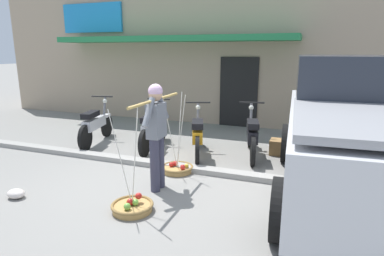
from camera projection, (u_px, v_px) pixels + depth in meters
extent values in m
plane|color=gray|center=(151.00, 181.00, 5.55)|extent=(90.00, 90.00, 0.00)
cube|color=gray|center=(168.00, 165.00, 6.18)|extent=(20.00, 0.24, 0.10)
cylinder|color=#38384C|center=(155.00, 165.00, 5.08)|extent=(0.15, 0.15, 0.86)
cylinder|color=#38384C|center=(160.00, 162.00, 5.25)|extent=(0.15, 0.15, 0.86)
cube|color=slate|center=(156.00, 121.00, 5.00)|extent=(0.20, 0.34, 0.54)
sphere|color=tan|center=(156.00, 94.00, 4.91)|extent=(0.21, 0.21, 0.21)
sphere|color=#D1A8CC|center=(155.00, 91.00, 4.89)|extent=(0.22, 0.22, 0.22)
cylinder|color=slate|center=(149.00, 112.00, 4.74)|extent=(0.09, 0.34, 0.43)
cylinder|color=slate|center=(163.00, 107.00, 5.18)|extent=(0.09, 0.34, 0.43)
cylinder|color=tan|center=(156.00, 100.00, 4.93)|extent=(0.05, 1.61, 0.04)
cylinder|color=#B2894C|center=(132.00, 208.00, 4.52)|extent=(0.55, 0.55, 0.09)
torus|color=olive|center=(132.00, 205.00, 4.51)|extent=(0.59, 0.59, 0.05)
sphere|color=#79BB47|center=(135.00, 202.00, 4.49)|extent=(0.09, 0.09, 0.09)
sphere|color=#AE201B|center=(133.00, 202.00, 4.52)|extent=(0.08, 0.08, 0.08)
sphere|color=#B3211C|center=(130.00, 202.00, 4.49)|extent=(0.10, 0.10, 0.10)
sphere|color=gold|center=(129.00, 202.00, 4.52)|extent=(0.08, 0.08, 0.08)
sphere|color=#6FAC41|center=(127.00, 207.00, 4.37)|extent=(0.10, 0.10, 0.10)
sphere|color=red|center=(139.00, 196.00, 4.56)|extent=(0.09, 0.09, 0.09)
cylinder|color=silver|center=(135.00, 156.00, 4.47)|extent=(0.01, 0.26, 1.36)
cylinder|color=silver|center=(120.00, 159.00, 4.33)|extent=(0.23, 0.14, 1.36)
cylinder|color=silver|center=(135.00, 161.00, 4.26)|extent=(0.23, 0.14, 1.36)
cylinder|color=#B2894C|center=(177.00, 169.00, 5.99)|extent=(0.55, 0.55, 0.09)
torus|color=olive|center=(177.00, 167.00, 5.97)|extent=(0.59, 0.59, 0.05)
sphere|color=red|center=(183.00, 167.00, 5.84)|extent=(0.09, 0.09, 0.09)
sphere|color=red|center=(175.00, 164.00, 6.02)|extent=(0.10, 0.10, 0.10)
sphere|color=red|center=(171.00, 165.00, 5.98)|extent=(0.09, 0.09, 0.09)
sphere|color=yellow|center=(186.00, 166.00, 5.93)|extent=(0.08, 0.08, 0.08)
cylinder|color=silver|center=(180.00, 130.00, 5.93)|extent=(0.01, 0.26, 1.36)
cylinder|color=silver|center=(170.00, 132.00, 5.80)|extent=(0.23, 0.14, 1.36)
cylinder|color=silver|center=(181.00, 133.00, 5.72)|extent=(0.23, 0.14, 1.36)
cylinder|color=black|center=(107.00, 125.00, 8.39)|extent=(0.21, 0.58, 0.58)
cylinder|color=black|center=(85.00, 138.00, 7.20)|extent=(0.21, 0.58, 0.58)
cube|color=silver|center=(106.00, 116.00, 8.33)|extent=(0.20, 0.30, 0.06)
cube|color=silver|center=(94.00, 123.00, 7.65)|extent=(0.39, 0.92, 0.24)
cube|color=black|center=(90.00, 115.00, 7.42)|extent=(0.34, 0.59, 0.12)
cylinder|color=slate|center=(104.00, 111.00, 8.21)|extent=(0.12, 0.30, 0.76)
cylinder|color=black|center=(102.00, 96.00, 8.04)|extent=(0.53, 0.16, 0.04)
sphere|color=silver|center=(105.00, 101.00, 8.23)|extent=(0.11, 0.11, 0.11)
cylinder|color=black|center=(162.00, 129.00, 7.97)|extent=(0.17, 0.59, 0.58)
cylinder|color=black|center=(144.00, 143.00, 6.79)|extent=(0.17, 0.59, 0.58)
cube|color=silver|center=(161.00, 119.00, 7.91)|extent=(0.18, 0.30, 0.06)
cube|color=silver|center=(152.00, 127.00, 7.24)|extent=(0.34, 0.92, 0.24)
cube|color=black|center=(149.00, 118.00, 7.01)|extent=(0.30, 0.59, 0.12)
cylinder|color=slate|center=(160.00, 115.00, 7.79)|extent=(0.11, 0.30, 0.76)
cylinder|color=black|center=(159.00, 99.00, 7.62)|extent=(0.54, 0.12, 0.04)
sphere|color=silver|center=(161.00, 104.00, 7.80)|extent=(0.11, 0.11, 0.11)
cylinder|color=black|center=(198.00, 135.00, 7.47)|extent=(0.26, 0.57, 0.58)
cylinder|color=black|center=(197.00, 151.00, 6.27)|extent=(0.26, 0.57, 0.58)
cube|color=orange|center=(198.00, 124.00, 7.41)|extent=(0.22, 0.31, 0.06)
cube|color=orange|center=(198.00, 133.00, 6.72)|extent=(0.48, 0.92, 0.24)
cube|color=black|center=(198.00, 124.00, 6.49)|extent=(0.39, 0.60, 0.12)
cylinder|color=slate|center=(198.00, 119.00, 7.28)|extent=(0.15, 0.30, 0.76)
cylinder|color=black|center=(198.00, 102.00, 7.11)|extent=(0.52, 0.21, 0.04)
sphere|color=silver|center=(198.00, 107.00, 7.30)|extent=(0.11, 0.11, 0.11)
cylinder|color=black|center=(250.00, 135.00, 7.45)|extent=(0.21, 0.58, 0.58)
cylinder|color=black|center=(253.00, 151.00, 6.26)|extent=(0.21, 0.58, 0.58)
cube|color=black|center=(251.00, 124.00, 7.39)|extent=(0.20, 0.30, 0.06)
cube|color=black|center=(252.00, 133.00, 6.71)|extent=(0.40, 0.92, 0.24)
cube|color=black|center=(253.00, 124.00, 6.48)|extent=(0.34, 0.60, 0.12)
cylinder|color=slate|center=(251.00, 119.00, 7.27)|extent=(0.13, 0.30, 0.76)
cylinder|color=black|center=(252.00, 103.00, 7.10)|extent=(0.53, 0.16, 0.04)
sphere|color=silver|center=(251.00, 108.00, 7.28)|extent=(0.11, 0.11, 0.11)
cube|color=silver|center=(356.00, 144.00, 4.72)|extent=(2.15, 4.80, 0.96)
cube|color=#282D38|center=(354.00, 79.00, 5.29)|extent=(1.85, 1.97, 0.76)
cube|color=gray|center=(379.00, 119.00, 3.61)|extent=(1.93, 2.45, 0.08)
cylinder|color=black|center=(288.00, 143.00, 6.46)|extent=(0.30, 0.77, 0.76)
cylinder|color=black|center=(282.00, 210.00, 3.76)|extent=(0.30, 0.77, 0.76)
cube|color=silver|center=(336.00, 130.00, 7.01)|extent=(0.44, 0.04, 0.12)
cube|color=tan|center=(203.00, 53.00, 12.07)|extent=(13.00, 5.00, 4.20)
cube|color=#237F47|center=(169.00, 39.00, 9.25)|extent=(7.15, 1.00, 0.16)
cube|color=#1E84D1|center=(92.00, 18.00, 10.49)|extent=(2.20, 0.08, 0.90)
cube|color=black|center=(239.00, 92.00, 9.37)|extent=(1.10, 0.06, 2.00)
ellipsoid|color=silver|center=(16.00, 194.00, 4.92)|extent=(0.28, 0.22, 0.14)
cube|color=olive|center=(280.00, 147.00, 6.96)|extent=(0.44, 0.36, 0.32)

